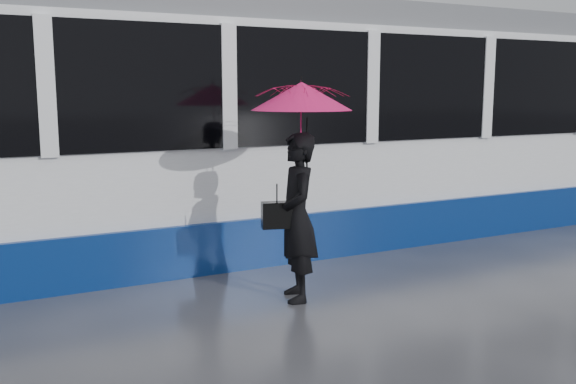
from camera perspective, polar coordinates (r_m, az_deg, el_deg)
ground at (r=7.17m, az=5.70°, el=-8.60°), size 90.00×90.00×0.00m
rails at (r=9.29m, az=-2.69°, el=-4.39°), size 34.00×1.51×0.02m
tram at (r=8.89m, az=-5.19°, el=5.59°), size 26.00×2.56×3.35m
woman at (r=6.61m, az=0.80°, el=-2.28°), size 0.57×0.73×1.74m
umbrella at (r=6.51m, az=1.21°, el=6.77°), size 1.26×1.26×1.18m
handbag at (r=6.52m, az=-0.99°, el=-2.06°), size 0.34×0.21×0.45m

